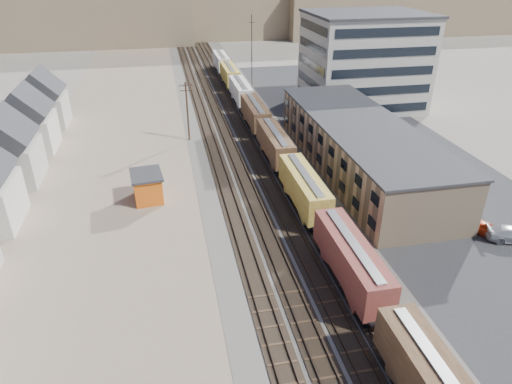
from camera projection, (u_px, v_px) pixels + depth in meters
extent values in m
plane|color=#6B6356|center=(312.00, 290.00, 43.37)|extent=(300.00, 300.00, 0.00)
cube|color=#4C4742|center=(231.00, 122.00, 86.73)|extent=(18.00, 200.00, 0.06)
cube|color=#7F6D57|center=(120.00, 149.00, 74.50)|extent=(24.00, 180.00, 0.03)
cube|color=#232326|center=(372.00, 141.00, 77.64)|extent=(26.00, 120.00, 0.04)
cube|color=black|center=(205.00, 123.00, 85.80)|extent=(2.60, 200.00, 0.08)
cube|color=#38281E|center=(201.00, 123.00, 85.62)|extent=(0.08, 200.00, 0.16)
cube|color=#38281E|center=(209.00, 122.00, 85.88)|extent=(0.08, 200.00, 0.16)
cube|color=black|center=(221.00, 122.00, 86.34)|extent=(2.60, 200.00, 0.08)
cube|color=#38281E|center=(217.00, 122.00, 86.16)|extent=(0.08, 200.00, 0.16)
cube|color=#38281E|center=(225.00, 121.00, 86.41)|extent=(0.08, 200.00, 0.16)
cube|color=black|center=(236.00, 121.00, 86.87)|extent=(2.60, 200.00, 0.08)
cube|color=#38281E|center=(233.00, 121.00, 86.69)|extent=(0.08, 200.00, 0.16)
cube|color=#38281E|center=(240.00, 120.00, 86.95)|extent=(0.08, 200.00, 0.16)
cube|color=black|center=(251.00, 120.00, 87.37)|extent=(2.60, 200.00, 0.08)
cube|color=#38281E|center=(247.00, 120.00, 87.19)|extent=(0.08, 200.00, 0.16)
cube|color=#38281E|center=(255.00, 119.00, 87.44)|extent=(0.08, 200.00, 0.16)
cube|color=black|center=(399.00, 357.00, 35.22)|extent=(2.20, 2.20, 0.90)
cube|color=#B7B7B2|center=(445.00, 374.00, 28.99)|extent=(0.90, 12.32, 0.16)
cube|color=black|center=(371.00, 313.00, 39.60)|extent=(2.20, 2.20, 0.90)
cube|color=black|center=(331.00, 247.00, 48.41)|extent=(2.20, 2.20, 0.90)
cube|color=brown|center=(351.00, 258.00, 43.01)|extent=(3.00, 13.34, 3.40)
cube|color=#B7B7B2|center=(353.00, 243.00, 42.18)|extent=(0.90, 12.32, 0.16)
cube|color=black|center=(316.00, 223.00, 52.79)|extent=(2.20, 2.20, 0.90)
cube|color=black|center=(292.00, 184.00, 61.59)|extent=(2.20, 2.20, 0.90)
cube|color=olive|center=(304.00, 187.00, 56.19)|extent=(3.00, 13.34, 3.40)
cube|color=#B7B7B2|center=(305.00, 174.00, 55.37)|extent=(0.90, 12.32, 0.16)
cube|color=black|center=(283.00, 169.00, 65.97)|extent=(2.20, 2.20, 0.90)
cube|color=black|center=(267.00, 144.00, 74.78)|extent=(2.20, 2.20, 0.90)
cube|color=#402A1B|center=(275.00, 142.00, 69.38)|extent=(3.00, 13.34, 3.40)
cube|color=#B7B7B2|center=(275.00, 131.00, 68.55)|extent=(0.90, 12.32, 0.16)
cube|color=black|center=(261.00, 133.00, 79.16)|extent=(2.20, 2.20, 0.90)
cube|color=black|center=(250.00, 115.00, 87.97)|extent=(2.20, 2.20, 0.90)
cube|color=#402A1B|center=(255.00, 112.00, 82.56)|extent=(3.00, 13.34, 3.40)
cube|color=#B7B7B2|center=(255.00, 103.00, 81.74)|extent=(0.90, 12.33, 0.16)
cube|color=black|center=(245.00, 107.00, 92.35)|extent=(2.20, 2.20, 0.90)
cube|color=black|center=(237.00, 94.00, 101.15)|extent=(2.20, 2.20, 0.90)
cube|color=beige|center=(241.00, 90.00, 95.75)|extent=(3.00, 13.34, 3.40)
cube|color=#B7B7B2|center=(240.00, 82.00, 94.92)|extent=(0.90, 12.32, 0.16)
cube|color=black|center=(233.00, 88.00, 105.53)|extent=(2.20, 2.20, 0.90)
cube|color=black|center=(227.00, 78.00, 114.34)|extent=(2.20, 2.20, 0.90)
cube|color=olive|center=(230.00, 74.00, 108.94)|extent=(3.00, 13.34, 3.40)
cube|color=#B7B7B2|center=(230.00, 66.00, 108.11)|extent=(0.90, 12.32, 0.16)
cube|color=black|center=(224.00, 73.00, 118.72)|extent=(2.20, 2.20, 0.90)
cube|color=black|center=(219.00, 65.00, 127.52)|extent=(2.20, 2.20, 0.90)
cube|color=beige|center=(221.00, 61.00, 122.12)|extent=(3.00, 13.34, 3.40)
cube|color=#B7B7B2|center=(221.00, 54.00, 121.30)|extent=(0.90, 12.32, 0.16)
cube|color=tan|center=(359.00, 147.00, 66.10)|extent=(12.00, 40.00, 7.00)
cube|color=#2D2D30|center=(362.00, 123.00, 64.43)|extent=(12.40, 40.40, 0.30)
cube|color=black|center=(319.00, 159.00, 65.63)|extent=(0.12, 36.00, 1.20)
cube|color=black|center=(320.00, 139.00, 64.23)|extent=(0.12, 36.00, 1.20)
cube|color=#9E998E|center=(364.00, 62.00, 91.89)|extent=(22.00, 18.00, 18.00)
cube|color=#2D2D30|center=(369.00, 13.00, 87.61)|extent=(22.60, 18.60, 0.50)
cube|color=black|center=(311.00, 64.00, 89.92)|extent=(0.12, 16.00, 16.00)
cube|color=black|center=(383.00, 72.00, 84.04)|extent=(20.00, 0.12, 16.00)
cylinder|color=#382619|center=(188.00, 112.00, 75.97)|extent=(0.32, 0.32, 10.00)
cube|color=#382619|center=(186.00, 86.00, 73.92)|extent=(2.20, 0.14, 0.14)
cube|color=#382619|center=(186.00, 91.00, 74.29)|extent=(1.90, 0.14, 0.14)
cylinder|color=black|center=(189.00, 85.00, 73.96)|extent=(0.08, 0.08, 0.22)
cylinder|color=black|center=(252.00, 62.00, 92.31)|extent=(0.16, 0.16, 18.00)
cube|color=black|center=(252.00, 22.00, 88.82)|extent=(1.20, 0.08, 0.08)
cube|color=#9E998E|center=(9.00, 163.00, 62.93)|extent=(8.00, 8.00, 5.50)
cube|color=#2D2D30|center=(2.00, 138.00, 61.23)|extent=(8.15, 8.16, 8.15)
cube|color=#B7B2A8|center=(29.00, 133.00, 73.34)|extent=(8.00, 8.00, 5.50)
cube|color=#2D2D30|center=(23.00, 111.00, 71.64)|extent=(8.15, 8.16, 8.15)
cube|color=#9E998E|center=(44.00, 111.00, 83.75)|extent=(8.00, 8.00, 5.50)
cube|color=#2D2D30|center=(40.00, 91.00, 82.05)|extent=(8.15, 8.16, 8.15)
cube|color=brown|center=(15.00, 10.00, 157.69)|extent=(120.00, 40.00, 22.00)
cube|color=brown|center=(412.00, 7.00, 185.34)|extent=(110.00, 38.00, 18.00)
cube|color=#D85C14|center=(148.00, 187.00, 58.66)|extent=(3.89, 4.91, 3.43)
cube|color=#2D2D30|center=(146.00, 175.00, 57.81)|extent=(4.39, 5.41, 0.29)
cube|color=black|center=(161.00, 185.00, 59.08)|extent=(0.23, 1.15, 1.14)
imported|color=#A92C0F|center=(485.00, 229.00, 51.66)|extent=(3.95, 4.70, 1.52)
imported|color=navy|center=(387.00, 121.00, 84.67)|extent=(5.71, 5.76, 1.54)
imported|color=white|center=(400.00, 110.00, 91.30)|extent=(1.85, 4.08, 1.36)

